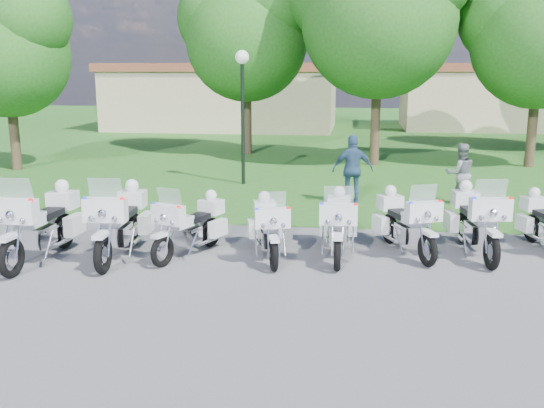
# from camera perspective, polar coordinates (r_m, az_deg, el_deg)

# --- Properties ---
(ground) EXTENTS (100.00, 100.00, 0.00)m
(ground) POSITION_cam_1_polar(r_m,az_deg,el_deg) (11.81, -4.30, -5.65)
(ground) COLOR #5D5D62
(ground) RESTS_ON ground
(grass_lawn) EXTENTS (100.00, 48.00, 0.01)m
(grass_lawn) POSITION_cam_1_polar(r_m,az_deg,el_deg) (38.22, 4.18, 6.92)
(grass_lawn) COLOR #245F1E
(grass_lawn) RESTS_ON ground
(motorcycle_0) EXTENTS (0.91, 2.66, 1.78)m
(motorcycle_0) POSITION_cam_1_polar(r_m,az_deg,el_deg) (12.70, -20.78, -1.65)
(motorcycle_0) COLOR black
(motorcycle_0) RESTS_ON ground
(motorcycle_1) EXTENTS (0.93, 2.60, 1.75)m
(motorcycle_1) POSITION_cam_1_polar(r_m,az_deg,el_deg) (12.44, -14.03, -1.56)
(motorcycle_1) COLOR black
(motorcycle_1) RESTS_ON ground
(motorcycle_2) EXTENTS (1.25, 2.11, 1.49)m
(motorcycle_2) POSITION_cam_1_polar(r_m,az_deg,el_deg) (12.32, -7.59, -1.94)
(motorcycle_2) COLOR black
(motorcycle_2) RESTS_ON ground
(motorcycle_3) EXTENTS (1.06, 2.15, 1.47)m
(motorcycle_3) POSITION_cam_1_polar(r_m,az_deg,el_deg) (12.08, -0.36, -2.17)
(motorcycle_3) COLOR black
(motorcycle_3) RESTS_ON ground
(motorcycle_4) EXTENTS (0.78, 2.33, 1.57)m
(motorcycle_4) POSITION_cam_1_polar(r_m,az_deg,el_deg) (12.22, 6.26, -1.87)
(motorcycle_4) COLOR black
(motorcycle_4) RESTS_ON ground
(motorcycle_5) EXTENTS (1.31, 2.18, 1.55)m
(motorcycle_5) POSITION_cam_1_polar(r_m,az_deg,el_deg) (12.66, 12.41, -1.62)
(motorcycle_5) COLOR black
(motorcycle_5) RESTS_ON ground
(motorcycle_6) EXTENTS (1.00, 2.51, 1.69)m
(motorcycle_6) POSITION_cam_1_polar(r_m,az_deg,el_deg) (12.95, 18.60, -1.41)
(motorcycle_6) COLOR black
(motorcycle_6) RESTS_ON ground
(lamp_post) EXTENTS (0.44, 0.44, 4.30)m
(lamp_post) POSITION_cam_1_polar(r_m,az_deg,el_deg) (19.69, -2.81, 11.19)
(lamp_post) COLOR black
(lamp_post) RESTS_ON ground
(tree_0) EXTENTS (5.26, 4.49, 7.01)m
(tree_0) POSITION_cam_1_polar(r_m,az_deg,el_deg) (24.65, -23.79, 13.69)
(tree_0) COLOR #38281C
(tree_0) RESTS_ON ground
(tree_1) EXTENTS (6.17, 5.27, 8.23)m
(tree_1) POSITION_cam_1_polar(r_m,az_deg,el_deg) (27.20, -2.48, 16.19)
(tree_1) COLOR #38281C
(tree_1) RESTS_ON ground
(tree_2) EXTENTS (6.88, 5.87, 9.18)m
(tree_2) POSITION_cam_1_polar(r_m,az_deg,el_deg) (24.26, 9.96, 17.97)
(tree_2) COLOR #38281C
(tree_2) RESTS_ON ground
(tree_3) EXTENTS (5.95, 5.08, 7.93)m
(tree_3) POSITION_cam_1_polar(r_m,az_deg,el_deg) (25.44, 23.90, 14.99)
(tree_3) COLOR #38281C
(tree_3) RESTS_ON ground
(building_west) EXTENTS (14.56, 8.32, 4.10)m
(building_west) POSITION_cam_1_polar(r_m,az_deg,el_deg) (39.90, -4.45, 10.11)
(building_west) COLOR tan
(building_west) RESTS_ON ground
(building_east) EXTENTS (11.44, 7.28, 4.10)m
(building_east) POSITION_cam_1_polar(r_m,az_deg,el_deg) (41.90, 19.91, 9.53)
(building_east) COLOR tan
(building_east) RESTS_ON ground
(bystander_b) EXTENTS (0.91, 0.76, 1.69)m
(bystander_b) POSITION_cam_1_polar(r_m,az_deg,el_deg) (17.69, 17.30, 2.72)
(bystander_b) COLOR slate
(bystander_b) RESTS_ON ground
(bystander_c) EXTENTS (1.20, 0.68, 1.93)m
(bystander_c) POSITION_cam_1_polar(r_m,az_deg,el_deg) (17.01, 7.60, 3.21)
(bystander_c) COLOR #325378
(bystander_c) RESTS_ON ground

